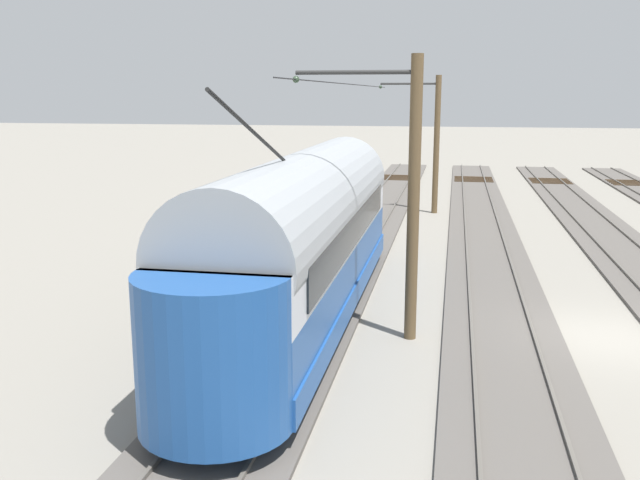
# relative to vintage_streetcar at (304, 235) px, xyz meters

# --- Properties ---
(ground_plane) EXTENTS (220.00, 220.00, 0.00)m
(ground_plane) POSITION_rel_vintage_streetcar_xyz_m (-7.38, -0.06, -2.25)
(ground_plane) COLOR gray
(track_third_siding) EXTENTS (2.80, 80.00, 0.18)m
(track_third_siding) POSITION_rel_vintage_streetcar_xyz_m (-4.92, -0.38, -2.20)
(track_third_siding) COLOR #56514C
(track_third_siding) RESTS_ON ground
(track_outer_siding) EXTENTS (2.80, 80.00, 0.18)m
(track_outer_siding) POSITION_rel_vintage_streetcar_xyz_m (0.00, -0.38, -2.20)
(track_outer_siding) COLOR #56514C
(track_outer_siding) RESTS_ON ground
(vintage_streetcar) EXTENTS (2.65, 16.04, 5.64)m
(vintage_streetcar) POSITION_rel_vintage_streetcar_xyz_m (0.00, 0.00, 0.00)
(vintage_streetcar) COLOR #1E4C93
(vintage_streetcar) RESTS_ON ground
(catenary_pole_foreground) EXTENTS (2.97, 0.28, 6.59)m
(catenary_pole_foreground) POSITION_rel_vintage_streetcar_xyz_m (-2.66, -17.35, 1.21)
(catenary_pole_foreground) COLOR brown
(catenary_pole_foreground) RESTS_ON ground
(catenary_pole_mid_near) EXTENTS (2.97, 0.28, 6.59)m
(catenary_pole_mid_near) POSITION_rel_vintage_streetcar_xyz_m (-2.66, 0.83, 1.21)
(catenary_pole_mid_near) COLOR brown
(catenary_pole_mid_near) RESTS_ON ground
(overhead_wire_run) EXTENTS (2.76, 22.17, 0.18)m
(overhead_wire_run) POSITION_rel_vintage_streetcar_xyz_m (-0.10, -8.93, 3.80)
(overhead_wire_run) COLOR black
(overhead_wire_run) RESTS_ON ground
(spare_tie_stack) EXTENTS (2.40, 2.40, 0.54)m
(spare_tie_stack) POSITION_rel_vintage_streetcar_xyz_m (2.94, -6.29, -1.98)
(spare_tie_stack) COLOR #382819
(spare_tie_stack) RESTS_ON ground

